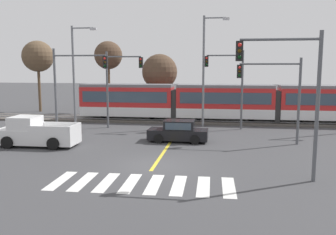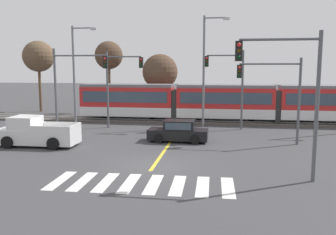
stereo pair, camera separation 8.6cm
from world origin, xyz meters
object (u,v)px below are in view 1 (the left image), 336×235
at_px(bare_tree_far_west, 38,57).
at_px(street_lamp_centre, 206,65).
at_px(bare_tree_east, 160,72).
at_px(traffic_light_mid_right, 277,87).
at_px(sedan_crossing, 178,132).
at_px(pickup_truck, 35,133).
at_px(bare_tree_west, 108,56).
at_px(traffic_light_far_right, 230,78).
at_px(traffic_light_far_left, 118,79).
at_px(traffic_light_mid_left, 72,79).
at_px(light_rail_tram, 225,101).
at_px(street_lamp_west, 76,69).
at_px(traffic_light_near_right, 291,83).

bearing_deg(bare_tree_far_west, street_lamp_centre, -22.87).
bearing_deg(bare_tree_east, traffic_light_mid_right, -52.17).
xyz_separation_m(sedan_crossing, pickup_truck, (-9.27, -2.85, 0.14)).
xyz_separation_m(bare_tree_west, bare_tree_east, (6.32, -1.88, -1.82)).
distance_m(pickup_truck, traffic_light_far_right, 15.96).
distance_m(traffic_light_mid_right, traffic_light_far_left, 13.32).
distance_m(pickup_truck, traffic_light_mid_left, 5.21).
xyz_separation_m(light_rail_tram, street_lamp_centre, (-1.73, -2.84, 3.35)).
xyz_separation_m(pickup_truck, traffic_light_mid_left, (1.12, 3.69, 3.51)).
relative_size(street_lamp_centre, bare_tree_far_west, 1.15).
xyz_separation_m(street_lamp_west, street_lamp_centre, (11.60, 0.60, 0.35)).
bearing_deg(bare_tree_west, traffic_light_mid_right, -42.33).
distance_m(sedan_crossing, traffic_light_far_right, 7.77).
xyz_separation_m(pickup_truck, bare_tree_east, (5.65, 16.29, 3.91)).
xyz_separation_m(light_rail_tram, traffic_light_near_right, (2.72, -17.51, 2.44)).
bearing_deg(traffic_light_near_right, bare_tree_west, 124.37).
relative_size(sedan_crossing, pickup_truck, 0.78).
height_order(traffic_light_mid_left, traffic_light_far_left, traffic_light_mid_left).
bearing_deg(sedan_crossing, street_lamp_west, 148.98).
bearing_deg(pickup_truck, light_rail_tram, 44.37).
distance_m(traffic_light_mid_left, bare_tree_far_west, 17.72).
height_order(light_rail_tram, pickup_truck, light_rail_tram).
relative_size(traffic_light_near_right, bare_tree_far_west, 0.81).
xyz_separation_m(light_rail_tram, pickup_truck, (-12.59, -12.31, -1.20)).
distance_m(pickup_truck, bare_tree_far_west, 20.94).
relative_size(traffic_light_far_left, bare_tree_east, 0.98).
relative_size(traffic_light_mid_left, traffic_light_far_left, 1.01).
bearing_deg(pickup_truck, bare_tree_far_west, 117.16).
distance_m(traffic_light_mid_left, bare_tree_west, 14.76).
bearing_deg(light_rail_tram, traffic_light_far_right, -84.29).
height_order(traffic_light_mid_left, bare_tree_east, bare_tree_east).
bearing_deg(traffic_light_mid_right, street_lamp_west, 160.72).
height_order(street_lamp_centre, bare_tree_far_west, street_lamp_centre).
bearing_deg(bare_tree_far_west, traffic_light_near_right, -43.34).
bearing_deg(traffic_light_mid_left, traffic_light_far_left, 59.82).
relative_size(sedan_crossing, traffic_light_mid_left, 0.64).
distance_m(sedan_crossing, street_lamp_centre, 8.27).
bearing_deg(bare_tree_east, traffic_light_near_right, -65.80).
distance_m(sedan_crossing, traffic_light_mid_right, 7.41).
height_order(pickup_truck, traffic_light_far_left, traffic_light_far_left).
distance_m(traffic_light_near_right, street_lamp_centre, 15.36).
bearing_deg(traffic_light_mid_right, pickup_truck, -169.24).
height_order(sedan_crossing, traffic_light_mid_right, traffic_light_mid_right).
xyz_separation_m(sedan_crossing, bare_tree_far_west, (-18.47, 15.08, 5.80)).
distance_m(traffic_light_mid_right, bare_tree_east, 16.81).
distance_m(traffic_light_mid_right, bare_tree_far_west, 29.35).
relative_size(sedan_crossing, traffic_light_far_left, 0.64).
height_order(sedan_crossing, traffic_light_near_right, traffic_light_near_right).
bearing_deg(bare_tree_west, light_rail_tram, -23.81).
height_order(sedan_crossing, bare_tree_west, bare_tree_west).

